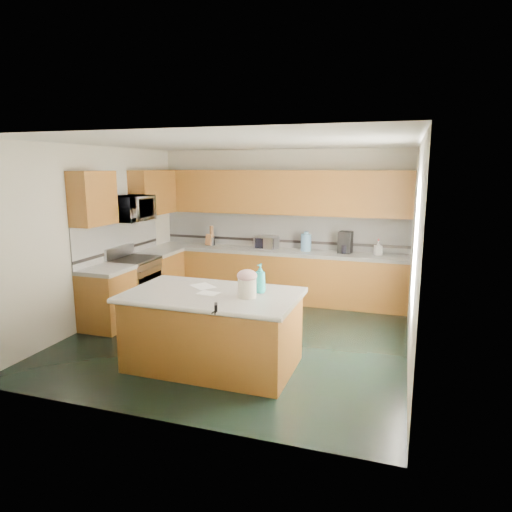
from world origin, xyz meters
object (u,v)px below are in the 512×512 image
(knife_block, at_px, (209,240))
(treat_jar, at_px, (247,288))
(soap_bottle_island, at_px, (260,278))
(island_top, at_px, (212,295))
(island_base, at_px, (213,332))
(coffee_maker, at_px, (345,242))
(toaster_oven, at_px, (266,243))

(knife_block, bearing_deg, treat_jar, -57.86)
(soap_bottle_island, bearing_deg, knife_block, 136.26)
(island_top, distance_m, treat_jar, 0.48)
(island_base, relative_size, knife_block, 9.14)
(island_base, height_order, knife_block, knife_block)
(island_top, bearing_deg, island_base, 0.54)
(soap_bottle_island, distance_m, coffee_maker, 2.96)
(treat_jar, bearing_deg, soap_bottle_island, 86.67)
(island_top, relative_size, soap_bottle_island, 5.89)
(soap_bottle_island, bearing_deg, treat_jar, -95.48)
(island_base, bearing_deg, toaster_oven, 95.28)
(island_base, xyz_separation_m, soap_bottle_island, (0.54, 0.18, 0.66))
(island_base, xyz_separation_m, knife_block, (-1.39, 3.04, 0.60))
(island_base, distance_m, soap_bottle_island, 0.87)
(treat_jar, distance_m, coffee_maker, 3.22)
(toaster_oven, bearing_deg, treat_jar, -63.76)
(soap_bottle_island, relative_size, knife_block, 1.63)
(island_base, height_order, soap_bottle_island, soap_bottle_island)
(toaster_oven, bearing_deg, soap_bottle_island, -61.24)
(toaster_oven, bearing_deg, island_base, -71.93)
(island_base, bearing_deg, island_top, -179.46)
(toaster_oven, bearing_deg, island_top, -71.93)
(island_top, xyz_separation_m, soap_bottle_island, (0.54, 0.18, 0.20))
(toaster_oven, bearing_deg, coffee_maker, 14.54)
(treat_jar, xyz_separation_m, toaster_oven, (-0.71, 3.11, 0.00))
(treat_jar, relative_size, coffee_maker, 0.59)
(treat_jar, bearing_deg, toaster_oven, 117.43)
(island_base, height_order, coffee_maker, coffee_maker)
(treat_jar, xyz_separation_m, knife_block, (-1.84, 3.11, -0.00))
(treat_jar, xyz_separation_m, soap_bottle_island, (0.08, 0.24, 0.06))
(treat_jar, distance_m, knife_block, 3.61)
(island_base, distance_m, toaster_oven, 3.11)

